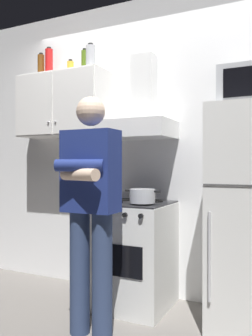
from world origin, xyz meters
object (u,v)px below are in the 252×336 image
cooking_pot (142,196)px  stove_oven (134,254)px  bottle_soda_red (49,63)px  upper_cabinet (64,105)px  bottle_spice_jar (70,67)px  bottle_canister_steel (91,57)px  bottle_olive_oil (84,61)px  person_standing (90,205)px  bottle_beer_brown (41,66)px  range_hood (140,116)px

cooking_pot → stove_oven: bearing=137.5°
cooking_pot → bottle_soda_red: (-1.12, 0.27, 1.26)m
upper_cabinet → bottle_spice_jar: bearing=-10.3°
bottle_soda_red → bottle_canister_steel: bottle_soda_red is taller
bottle_olive_oil → bottle_canister_steel: bearing=-30.7°
upper_cabinet → bottle_olive_oil: 0.46m
bottle_olive_oil → bottle_canister_steel: (0.11, -0.06, 0.01)m
upper_cabinet → bottle_canister_steel: (0.32, -0.02, 0.41)m
person_standing → bottle_spice_jar: (-0.66, 0.71, 1.20)m
upper_cabinet → bottle_soda_red: bottle_soda_red is taller
bottle_soda_red → bottle_beer_brown: (-0.11, 0.01, -0.02)m
bottle_olive_oil → bottle_beer_brown: (-0.51, -0.01, 0.01)m
bottle_spice_jar → bottle_olive_oil: (0.12, 0.06, 0.05)m
person_standing → bottle_olive_oil: bearing=124.9°
upper_cabinet → range_hood: 0.81m
range_hood → cooking_pot: 0.72m
person_standing → stove_oven: bearing=85.3°
bottle_olive_oil → upper_cabinet: bearing=-169.6°
bottle_soda_red → bottle_olive_oil: size_ratio=1.29×
stove_oven → bottle_spice_jar: 1.82m
range_hood → bottle_canister_steel: 0.74m
bottle_soda_red → bottle_beer_brown: bottle_soda_red is taller
cooking_pot → bottle_beer_brown: 1.76m
bottle_canister_steel → bottle_spice_jar: bearing=178.3°
bottle_spice_jar → bottle_soda_red: bottle_soda_red is taller
person_standing → bottle_beer_brown: 1.81m
stove_oven → bottle_olive_oil: (-0.59, 0.16, 1.72)m
range_hood → bottle_spice_jar: (-0.71, -0.02, 0.51)m
bottle_olive_oil → bottle_spice_jar: bearing=-155.4°
bottle_olive_oil → stove_oven: bearing=-15.7°
upper_cabinet → cooking_pot: upper_cabinet is taller
range_hood → cooking_pot: (0.13, -0.25, -0.67)m
bottle_canister_steel → bottle_olive_oil: bearing=149.3°
person_standing → bottle_spice_jar: 1.55m
stove_oven → bottle_canister_steel: 1.80m
cooking_pot → bottle_soda_red: bottle_soda_red is taller
stove_oven → cooking_pot: 0.53m
upper_cabinet → stove_oven: size_ratio=1.03×
stove_oven → person_standing: (-0.05, -0.61, 0.47)m
upper_cabinet → range_hood: (0.80, 0.00, -0.15)m
bottle_spice_jar → bottle_beer_brown: 0.40m
bottle_canister_steel → bottle_beer_brown: bearing=175.2°
range_hood → person_standing: range_hood is taller
range_hood → person_standing: (-0.05, -0.73, -0.70)m
cooking_pot → bottle_spice_jar: size_ratio=2.46×
upper_cabinet → bottle_canister_steel: 0.52m
cooking_pot → bottle_olive_oil: (-0.72, 0.28, 1.23)m
bottle_spice_jar → bottle_soda_red: 0.30m
stove_oven → person_standing: 0.77m
upper_cabinet → bottle_spice_jar: (0.09, -0.02, 0.35)m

